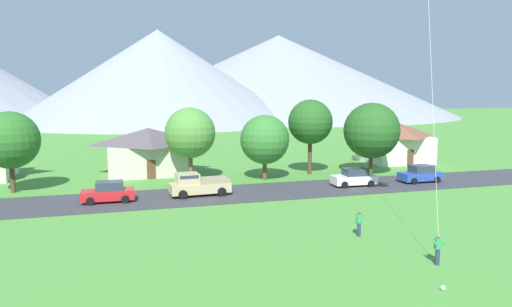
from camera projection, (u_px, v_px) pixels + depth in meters
road_strip at (237, 193)px, 42.57m from camera, size 160.00×7.39×0.08m
mountain_far_east_ridge at (278, 75)px, 182.56m from camera, size 131.35×131.35×30.08m
mountain_far_west_ridge at (159, 76)px, 140.25m from camera, size 83.56×83.56×26.92m
house_leftmost at (148, 150)px, 52.68m from camera, size 9.31×7.45×5.09m
house_left_center at (395, 141)px, 61.51m from camera, size 8.37×7.58×5.17m
tree_near_left at (372, 131)px, 52.00m from camera, size 6.11×6.11×7.88m
tree_left_of_center at (310, 122)px, 51.97m from camera, size 4.87×4.87×8.22m
tree_center at (10, 140)px, 42.47m from camera, size 5.15×5.15×7.36m
tree_right_of_center at (190, 133)px, 48.09m from camera, size 5.12×5.12×7.50m
tree_near_right at (265, 140)px, 48.80m from camera, size 5.06×5.06×6.72m
parked_car_blue_west_end at (420, 174)px, 47.66m from camera, size 4.24×2.15×1.68m
parked_car_white_mid_east at (354, 178)px, 45.77m from camera, size 4.28×2.24×1.68m
parked_car_red_east_end at (108, 192)px, 39.12m from camera, size 4.23×2.13×1.68m
pickup_truck_sand_west_side at (198, 184)px, 41.52m from camera, size 5.29×2.52×1.99m
watcher_person at (359, 223)px, 30.01m from camera, size 0.56×0.24×1.68m
soccer_ball at (443, 288)px, 21.94m from camera, size 0.24×0.24×0.24m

